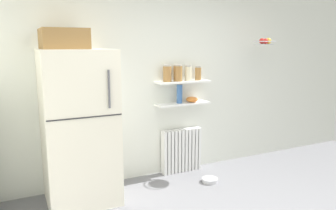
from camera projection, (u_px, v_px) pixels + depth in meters
The scene contains 13 objects.
back_wall at pixel (165, 81), 4.54m from camera, with size 7.04×0.10×2.60m, color silver.
refrigerator at pixel (79, 123), 3.69m from camera, with size 0.78×0.75×1.96m.
radiator at pixel (181, 150), 4.68m from camera, with size 0.59×0.12×0.62m.
wall_shelf_lower at pixel (183, 104), 4.54m from camera, with size 0.78×0.22×0.03m, color white.
wall_shelf_upper at pixel (183, 82), 4.48m from camera, with size 0.78×0.22×0.03m, color white.
storage_jar_0 at pixel (167, 73), 4.36m from camera, with size 0.11×0.11×0.23m.
storage_jar_1 at pixel (178, 73), 4.42m from camera, with size 0.12×0.12×0.22m.
storage_jar_2 at pixel (188, 73), 4.49m from camera, with size 0.09×0.09×0.21m.
storage_jar_3 at pixel (198, 73), 4.56m from camera, with size 0.09×0.09×0.20m.
vase at pixel (179, 94), 4.49m from camera, with size 0.08×0.08×0.26m, color #38609E.
shelf_bowl at pixel (192, 99), 4.59m from camera, with size 0.17×0.17×0.08m, color orange.
pet_food_bowl at pixel (210, 180), 4.36m from camera, with size 0.21×0.21×0.05m, color #B7B7BC.
hanging_fruit_basket at pixel (265, 42), 4.67m from camera, with size 0.33×0.33×0.10m.
Camera 1 is at (-1.96, -2.03, 1.79)m, focal length 35.16 mm.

